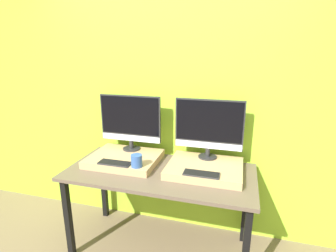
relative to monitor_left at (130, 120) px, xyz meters
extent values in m
cube|color=#9ED12D|center=(0.37, 0.19, 0.17)|extent=(8.00, 0.04, 2.60)
cube|color=brown|center=(0.37, -0.25, -0.37)|extent=(1.59, 0.73, 0.03)
cube|color=black|center=(-0.37, -0.56, -0.76)|extent=(0.05, 0.05, 0.75)
cube|color=black|center=(-0.37, 0.06, -0.76)|extent=(0.05, 0.05, 0.75)
cube|color=black|center=(1.10, 0.06, -0.76)|extent=(0.05, 0.05, 0.75)
cube|color=tan|center=(0.00, -0.16, -0.32)|extent=(0.62, 0.51, 0.06)
cylinder|color=#282828|center=(0.00, 0.00, -0.29)|extent=(0.17, 0.17, 0.01)
cylinder|color=#282828|center=(0.00, 0.00, -0.24)|extent=(0.04, 0.04, 0.08)
cube|color=#282828|center=(0.00, 0.00, 0.02)|extent=(0.59, 0.02, 0.44)
cube|color=black|center=(0.00, -0.01, 0.05)|extent=(0.57, 0.00, 0.35)
cube|color=silver|center=(0.00, -0.01, -0.17)|extent=(0.58, 0.00, 0.06)
cube|color=#2D2D2D|center=(0.00, -0.35, -0.29)|extent=(0.28, 0.11, 0.01)
cube|color=black|center=(0.00, -0.35, -0.28)|extent=(0.27, 0.09, 0.00)
cylinder|color=#335693|center=(0.20, -0.35, -0.24)|extent=(0.09, 0.09, 0.10)
cube|color=tan|center=(0.74, -0.16, -0.32)|extent=(0.62, 0.51, 0.06)
cylinder|color=#282828|center=(0.74, 0.00, -0.29)|extent=(0.17, 0.17, 0.01)
cylinder|color=#282828|center=(0.74, 0.00, -0.24)|extent=(0.04, 0.04, 0.08)
cube|color=#282828|center=(0.74, 0.00, 0.02)|extent=(0.59, 0.02, 0.44)
cube|color=black|center=(0.74, -0.01, 0.05)|extent=(0.57, 0.00, 0.35)
cube|color=silver|center=(0.74, -0.01, -0.17)|extent=(0.58, 0.00, 0.06)
cube|color=#2D2D2D|center=(0.74, -0.35, -0.29)|extent=(0.28, 0.11, 0.01)
cube|color=black|center=(0.74, -0.35, -0.28)|extent=(0.27, 0.09, 0.00)
camera|label=1|loc=(0.99, -2.19, 0.63)|focal=28.00mm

